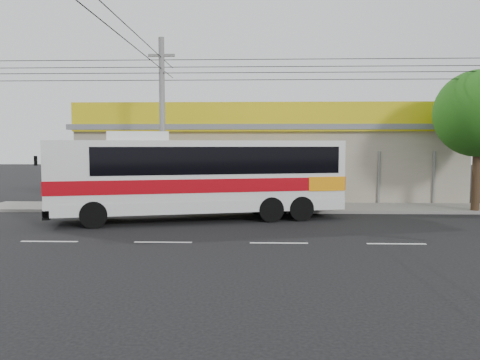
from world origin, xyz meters
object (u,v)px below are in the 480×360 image
(coach_bus, at_px, (204,173))
(utility_pole, at_px, (162,69))
(motorbike_dark, at_px, (80,194))
(motorbike_red, at_px, (151,198))

(coach_bus, distance_m, utility_pole, 5.65)
(motorbike_dark, distance_m, utility_pole, 8.26)
(coach_bus, height_order, motorbike_red, coach_bus)
(motorbike_red, relative_size, motorbike_dark, 1.01)
(motorbike_dark, xyz_separation_m, utility_pole, (4.95, -2.16, 6.25))
(motorbike_red, height_order, utility_pole, utility_pole)
(motorbike_red, relative_size, utility_pole, 0.06)
(coach_bus, distance_m, motorbike_dark, 8.29)
(motorbike_red, bearing_deg, motorbike_dark, 45.85)
(motorbike_dark, bearing_deg, coach_bus, -97.16)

